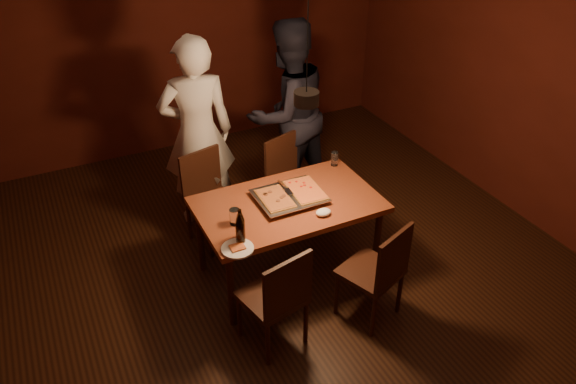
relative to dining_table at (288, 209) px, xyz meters
name	(u,v)px	position (x,y,z in m)	size (l,w,h in m)	color
room_shell	(306,142)	(0.04, -0.22, 0.72)	(6.00, 6.00, 6.00)	#351B0E
dining_table	(288,209)	(0.00, 0.00, 0.00)	(1.50, 0.90, 0.75)	brown
chair_far_left	(208,189)	(-0.43, 0.80, -0.14)	(0.51, 0.51, 0.49)	#38190F
chair_far_right	(289,173)	(0.37, 0.74, -0.14)	(0.53, 0.53, 0.49)	#38190F
chair_near_left	(279,292)	(-0.43, -0.73, -0.14)	(0.50, 0.50, 0.49)	#38190F
chair_near_right	(381,266)	(0.39, -0.81, -0.14)	(0.54, 0.54, 0.49)	#38190F
pizza_tray	(289,197)	(0.03, 0.03, 0.10)	(0.55, 0.45, 0.05)	silver
pizza_meat	(275,198)	(-0.11, 0.02, 0.13)	(0.23, 0.36, 0.02)	maroon
pizza_cheese	(305,190)	(0.17, 0.02, 0.13)	(0.25, 0.40, 0.02)	gold
spatula	(287,192)	(0.02, 0.06, 0.14)	(0.09, 0.24, 0.04)	silver
beer_bottle_a	(240,229)	(-0.55, -0.33, 0.20)	(0.07, 0.07, 0.26)	black
beer_bottle_b	(240,224)	(-0.53, -0.27, 0.20)	(0.07, 0.07, 0.25)	black
water_glass_left	(235,217)	(-0.50, -0.09, 0.14)	(0.08, 0.08, 0.13)	silver
water_glass_right	(334,159)	(0.65, 0.36, 0.14)	(0.06, 0.06, 0.13)	silver
plate_slice	(237,248)	(-0.61, -0.40, 0.08)	(0.24, 0.24, 0.03)	white
napkin	(323,212)	(0.17, -0.29, 0.10)	(0.13, 0.10, 0.05)	white
diner_white	(197,133)	(-0.38, 1.15, 0.27)	(0.69, 0.45, 1.89)	silver
diner_dark	(288,113)	(0.57, 1.17, 0.27)	(0.92, 0.72, 1.90)	black
pendant_lamp	(306,97)	(0.04, -0.22, 1.08)	(0.18, 0.18, 1.10)	black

